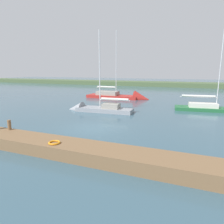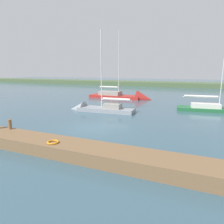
# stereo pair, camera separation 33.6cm
# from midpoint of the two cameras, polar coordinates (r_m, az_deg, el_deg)

# --- Properties ---
(ground_plane) EXTENTS (200.00, 200.00, 0.00)m
(ground_plane) POSITION_cam_midpoint_polar(r_m,az_deg,el_deg) (16.82, -6.29, -4.60)
(ground_plane) COLOR #385666
(far_shoreline) EXTENTS (180.00, 8.00, 2.40)m
(far_shoreline) POSITION_cam_midpoint_polar(r_m,az_deg,el_deg) (62.80, 14.77, 7.08)
(far_shoreline) COLOR #4C603D
(far_shoreline) RESTS_ON ground_plane
(dock_pier) EXTENTS (26.14, 1.91, 0.72)m
(dock_pier) POSITION_cam_midpoint_polar(r_m,az_deg,el_deg) (12.59, -17.65, -9.08)
(dock_pier) COLOR brown
(dock_pier) RESTS_ON ground_plane
(mooring_post_far) EXTENTS (0.23, 0.23, 0.68)m
(mooring_post_far) POSITION_cam_midpoint_polar(r_m,az_deg,el_deg) (15.51, -27.56, -3.25)
(mooring_post_far) COLOR brown
(mooring_post_far) RESTS_ON dock_pier
(life_ring_buoy) EXTENTS (0.66, 0.66, 0.10)m
(life_ring_buoy) POSITION_cam_midpoint_polar(r_m,az_deg,el_deg) (11.83, -16.78, -8.27)
(life_ring_buoy) COLOR orange
(life_ring_buoy) RESTS_ON dock_pier
(sailboat_behind_pier) EXTENTS (8.03, 2.49, 9.98)m
(sailboat_behind_pier) POSITION_cam_midpoint_polar(r_m,az_deg,el_deg) (23.78, -5.33, 0.50)
(sailboat_behind_pier) COLOR gray
(sailboat_behind_pier) RESTS_ON ground_plane
(sailboat_inner_slip) EXTENTS (9.35, 3.12, 10.11)m
(sailboat_inner_slip) POSITION_cam_midpoint_polar(r_m,az_deg,el_deg) (26.69, 28.59, 0.38)
(sailboat_inner_slip) COLOR #236638
(sailboat_inner_slip) RESTS_ON ground_plane
(sailboat_far_right) EXTENTS (10.79, 2.73, 12.32)m
(sailboat_far_right) POSITION_cam_midpoint_polar(r_m,az_deg,el_deg) (34.20, 2.90, 4.06)
(sailboat_far_right) COLOR #B22823
(sailboat_far_right) RESTS_ON ground_plane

